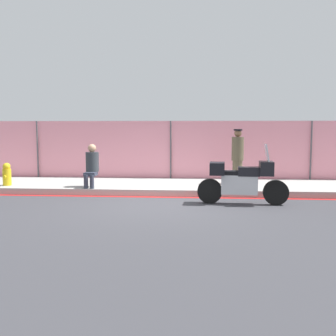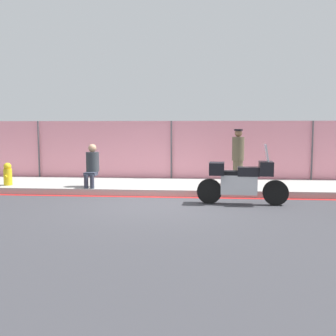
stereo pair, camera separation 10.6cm
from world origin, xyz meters
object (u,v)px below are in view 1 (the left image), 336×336
motorcycle (242,180)px  officer_standing (238,156)px  person_seated_on_curb (92,164)px  fire_hydrant (7,174)px

motorcycle → officer_standing: (0.12, 2.28, 0.43)m
motorcycle → person_seated_on_curb: motorcycle is taller
officer_standing → person_seated_on_curb: officer_standing is taller
motorcycle → fire_hydrant: size_ratio=3.32×
person_seated_on_curb → fire_hydrant: 2.59m
officer_standing → fire_hydrant: 6.85m
motorcycle → person_seated_on_curb: bearing=165.4°
officer_standing → person_seated_on_curb: size_ratio=1.35×
officer_standing → fire_hydrant: size_ratio=2.48×
motorcycle → fire_hydrant: (-6.66, 1.43, -0.09)m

